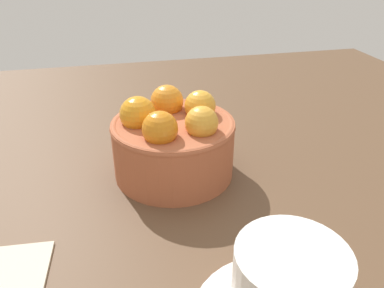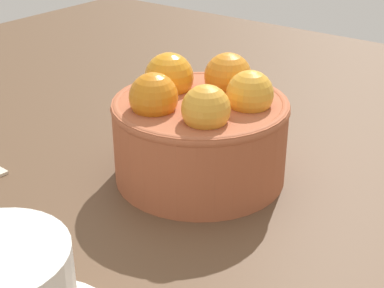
# 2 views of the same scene
# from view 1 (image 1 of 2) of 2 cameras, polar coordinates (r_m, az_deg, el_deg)

# --- Properties ---
(ground_plane) EXTENTS (1.24, 1.05, 0.03)m
(ground_plane) POSITION_cam_1_polar(r_m,az_deg,el_deg) (0.52, -2.65, -5.82)
(ground_plane) COLOR brown
(terracotta_bowl) EXTENTS (0.16, 0.16, 0.11)m
(terracotta_bowl) POSITION_cam_1_polar(r_m,az_deg,el_deg) (0.49, -2.90, 0.57)
(terracotta_bowl) COLOR #AD5938
(terracotta_bowl) RESTS_ON ground_plane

